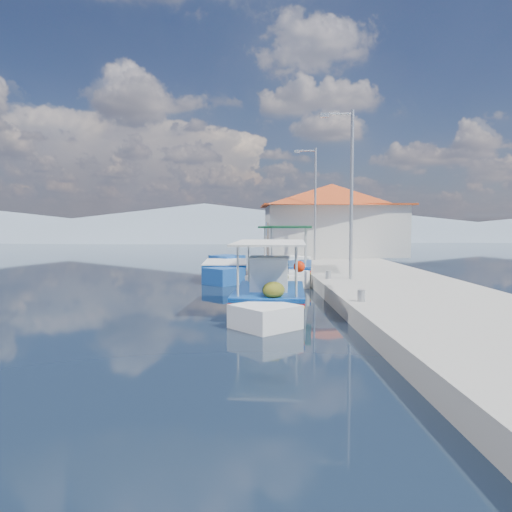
{
  "coord_description": "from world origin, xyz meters",
  "views": [
    {
      "loc": [
        0.78,
        -15.52,
        2.56
      ],
      "look_at": [
        1.2,
        2.47,
        1.3
      ],
      "focal_mm": 34.49,
      "sensor_mm": 36.0,
      "label": 1
    }
  ],
  "objects": [
    {
      "name": "main_caique",
      "position": [
        1.5,
        -1.46,
        0.42
      ],
      "size": [
        2.35,
        6.66,
        2.2
      ],
      "rotation": [
        0.0,
        0.0,
        0.1
      ],
      "color": "silver",
      "rests_on": "ground"
    },
    {
      "name": "caique_green_canopy",
      "position": [
        2.62,
        5.82,
        0.39
      ],
      "size": [
        2.71,
        6.97,
        2.63
      ],
      "rotation": [
        0.0,
        0.0,
        0.14
      ],
      "color": "silver",
      "rests_on": "ground"
    },
    {
      "name": "mountain_ridge",
      "position": [
        6.54,
        56.0,
        2.04
      ],
      "size": [
        171.4,
        96.0,
        5.5
      ],
      "color": "slate",
      "rests_on": "ground"
    },
    {
      "name": "harbor_building",
      "position": [
        6.2,
        15.0,
        2.78
      ],
      "size": [
        10.49,
        10.49,
        4.4
      ],
      "color": "silver",
      "rests_on": "quay"
    },
    {
      "name": "bollards",
      "position": [
        3.8,
        5.25,
        0.65
      ],
      "size": [
        0.2,
        17.2,
        0.3
      ],
      "color": "#A5A8AD",
      "rests_on": "quay"
    },
    {
      "name": "lamp_post_near",
      "position": [
        4.51,
        2.0,
        3.85
      ],
      "size": [
        1.21,
        0.14,
        6.0
      ],
      "color": "#A5A8AD",
      "rests_on": "quay"
    },
    {
      "name": "caique_blue_hull",
      "position": [
        -0.08,
        6.82,
        0.31
      ],
      "size": [
        1.91,
        6.4,
        1.14
      ],
      "rotation": [
        0.0,
        0.0,
        -0.0
      ],
      "color": "#1A4C9C",
      "rests_on": "ground"
    },
    {
      "name": "quay",
      "position": [
        5.9,
        6.0,
        0.25
      ],
      "size": [
        5.0,
        44.0,
        0.5
      ],
      "primitive_type": "cube",
      "color": "gray",
      "rests_on": "ground"
    },
    {
      "name": "lamp_post_far",
      "position": [
        4.51,
        11.0,
        3.85
      ],
      "size": [
        1.21,
        0.14,
        6.0
      ],
      "color": "#A5A8AD",
      "rests_on": "quay"
    },
    {
      "name": "ground",
      "position": [
        0.0,
        0.0,
        0.0
      ],
      "size": [
        160.0,
        160.0,
        0.0
      ],
      "primitive_type": "plane",
      "color": "black",
      "rests_on": "ground"
    }
  ]
}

